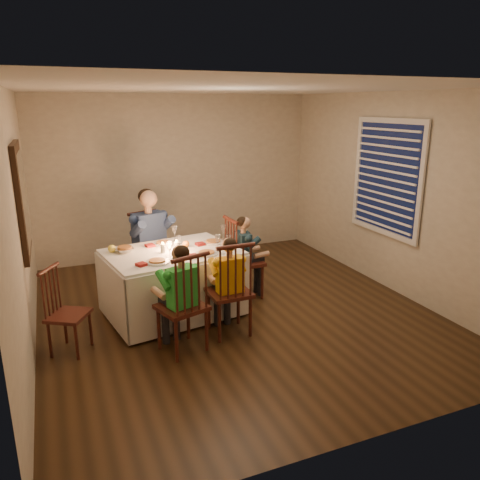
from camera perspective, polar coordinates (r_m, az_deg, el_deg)
name	(u,v)px	position (r m, az deg, el deg)	size (l,w,h in m)	color
ground	(235,311)	(5.79, -0.64, -8.67)	(5.00, 5.00, 0.00)	black
wall_left	(19,226)	(5.02, -25.29, 1.56)	(0.02, 5.00, 2.60)	beige
wall_right	(392,194)	(6.53, 18.08, 5.40)	(0.02, 5.00, 2.60)	beige
wall_back	(178,177)	(7.72, -7.61, 7.61)	(4.50, 0.02, 2.60)	beige
ceiling	(234,88)	(5.25, -0.73, 18.00)	(5.00, 5.00, 0.00)	white
dining_table	(172,269)	(5.58, -8.24, -3.56)	(1.67, 1.33, 0.76)	white
chair_adult	(153,290)	(6.52, -10.51, -6.02)	(0.44, 0.42, 1.08)	#3D1710
chair_near_left	(183,349)	(5.00, -6.91, -13.10)	(0.44, 0.42, 1.08)	#3D1710
chair_near_right	(229,332)	(5.29, -1.31, -11.19)	(0.44, 0.42, 1.08)	#3D1710
chair_end	(244,296)	(6.22, 0.55, -6.84)	(0.44, 0.42, 1.08)	#3D1710
chair_extra	(73,351)	(5.23, -19.74, -12.60)	(0.37, 0.35, 0.90)	#3D1710
adult	(153,290)	(6.52, -10.51, -6.02)	(0.54, 0.49, 1.39)	navy
child_green	(183,349)	(5.00, -6.91, -13.10)	(0.39, 0.36, 1.13)	green
child_yellow	(229,332)	(5.29, -1.31, -11.19)	(0.37, 0.34, 1.10)	#F0AB1A
child_teal	(244,296)	(6.22, 0.55, -6.84)	(0.36, 0.33, 1.08)	#18303E
setting_adult	(164,244)	(5.79, -9.27, -0.43)	(0.26, 0.26, 0.02)	silver
setting_green	(157,262)	(5.13, -10.04, -2.65)	(0.26, 0.26, 0.02)	silver
setting_yellow	(207,254)	(5.35, -4.08, -1.66)	(0.26, 0.26, 0.02)	silver
setting_teal	(213,242)	(5.78, -3.29, -0.26)	(0.26, 0.26, 0.02)	silver
candle_left	(163,248)	(5.46, -9.39, -1.02)	(0.06, 0.06, 0.10)	silver
candle_right	(177,246)	(5.52, -7.72, -0.74)	(0.06, 0.06, 0.10)	silver
squash	(112,249)	(5.59, -15.37, -1.03)	(0.09, 0.09, 0.09)	#FFE343
orange_fruit	(186,244)	(5.63, -6.60, -0.48)	(0.08, 0.08, 0.08)	orange
serving_bowl	(125,250)	(5.57, -13.87, -1.20)	(0.21, 0.21, 0.05)	silver
wall_mirror	(22,200)	(5.27, -25.08, 4.46)	(0.06, 0.95, 1.15)	black
window_blinds	(386,178)	(6.55, 17.37, 7.26)	(0.07, 1.34, 1.54)	black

